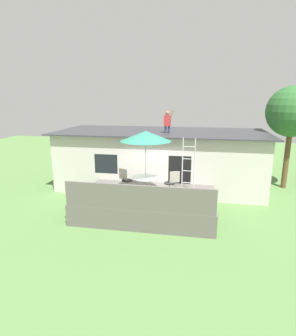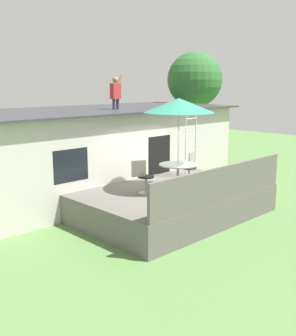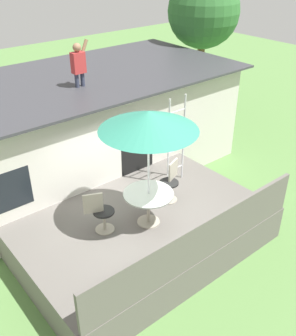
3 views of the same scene
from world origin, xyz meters
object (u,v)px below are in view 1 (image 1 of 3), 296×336
at_px(patio_umbrella, 146,136).
at_px(patio_chair_right, 171,183).
at_px(person_figure, 168,120).
at_px(patio_chair_left, 126,180).
at_px(patio_table, 146,181).
at_px(backyard_tree, 292,112).
at_px(step_ladder, 188,165).

relative_size(patio_umbrella, patio_chair_right, 2.76).
bearing_deg(person_figure, patio_chair_left, -116.37).
distance_m(patio_table, patio_chair_right, 1.04).
bearing_deg(patio_umbrella, backyard_tree, 36.64).
bearing_deg(patio_chair_left, step_ladder, 35.05).
xyz_separation_m(patio_table, patio_chair_right, (0.96, 0.38, -0.13)).
xyz_separation_m(patio_umbrella, patio_chair_left, (-0.92, 0.42, -1.89)).
bearing_deg(step_ladder, backyard_tree, 38.82).
relative_size(person_figure, backyard_tree, 0.22).
bearing_deg(step_ladder, patio_chair_right, -140.83).
bearing_deg(backyard_tree, patio_chair_left, -149.38).
distance_m(person_figure, backyard_tree, 6.12).
distance_m(patio_umbrella, person_figure, 3.21).
bearing_deg(person_figure, patio_umbrella, -97.92).
distance_m(person_figure, patio_chair_left, 3.79).
height_order(patio_table, patio_chair_right, patio_chair_right).
height_order(person_figure, patio_chair_right, person_figure).
height_order(step_ladder, patio_chair_left, step_ladder).
xyz_separation_m(step_ladder, patio_chair_right, (-0.62, -0.50, -0.64)).
bearing_deg(patio_chair_left, backyard_tree, 55.11).
height_order(patio_table, patio_umbrella, patio_umbrella).
xyz_separation_m(step_ladder, patio_chair_left, (-2.50, -0.47, -0.64)).
xyz_separation_m(patio_umbrella, person_figure, (0.44, 3.16, 0.34)).
distance_m(step_ladder, patio_chair_left, 2.62).
bearing_deg(patio_umbrella, person_figure, 82.08).
bearing_deg(patio_chair_right, backyard_tree, -162.80).
relative_size(patio_umbrella, person_figure, 2.29).
bearing_deg(person_figure, backyard_tree, 14.78).
height_order(step_ladder, person_figure, person_figure).
bearing_deg(patio_table, person_figure, 82.08).
distance_m(patio_table, person_figure, 3.82).
bearing_deg(patio_umbrella, step_ladder, 29.27).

